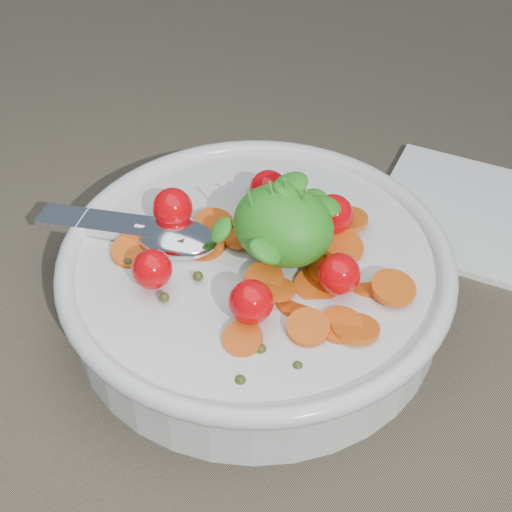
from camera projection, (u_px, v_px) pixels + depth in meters
The scene contains 3 objects.
ground at pixel (293, 302), 0.65m from camera, with size 6.00×6.00×0.00m, color #776B55.
bowl at pixel (257, 278), 0.62m from camera, with size 0.33×0.31×0.13m.
napkin at pixel (478, 217), 0.72m from camera, with size 0.18×0.16×0.01m, color white.
Camera 1 is at (0.23, -0.38, 0.47)m, focal length 55.00 mm.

